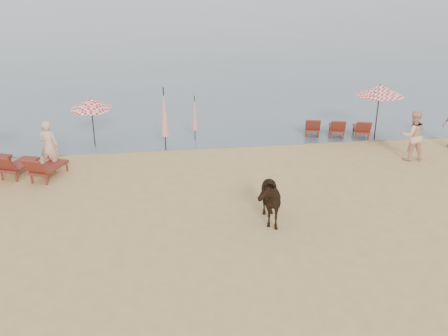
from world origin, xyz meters
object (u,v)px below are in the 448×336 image
at_px(beachgoer_right_a, 413,136).
at_px(beachgoer_left, 49,146).
at_px(umbrella_open_right, 380,90).
at_px(umbrella_closed_right, 195,113).
at_px(lounger_cluster_right, 337,127).
at_px(lounger_cluster_left, 1,163).
at_px(umbrella_open_left_b, 91,104).
at_px(cow, 266,197).
at_px(umbrella_closed_left, 164,112).

bearing_deg(beachgoer_right_a, beachgoer_left, 0.56).
bearing_deg(umbrella_open_right, umbrella_closed_right, 152.99).
relative_size(lounger_cluster_right, umbrella_closed_right, 1.58).
distance_m(lounger_cluster_right, umbrella_closed_right, 6.29).
bearing_deg(lounger_cluster_left, umbrella_open_left_b, 64.39).
height_order(umbrella_open_left_b, beachgoer_left, umbrella_open_left_b).
bearing_deg(lounger_cluster_right, beachgoer_right_a, -44.04).
xyz_separation_m(lounger_cluster_right, beachgoer_right_a, (1.79, -3.20, 0.56)).
xyz_separation_m(lounger_cluster_left, cow, (8.54, -4.80, 0.29)).
distance_m(cow, beachgoer_left, 8.45).
relative_size(lounger_cluster_right, umbrella_open_left_b, 1.45).
xyz_separation_m(umbrella_closed_right, beachgoer_left, (-5.50, -2.85, -0.25)).
xyz_separation_m(lounger_cluster_right, umbrella_open_right, (1.47, -0.66, 1.77)).
relative_size(umbrella_open_left_b, beachgoer_left, 1.11).
distance_m(umbrella_open_right, cow, 9.38).
xyz_separation_m(lounger_cluster_right, umbrella_closed_left, (-7.53, -0.81, 1.18)).
bearing_deg(umbrella_open_left_b, cow, -34.56).
distance_m(umbrella_closed_left, cow, 7.17).
xyz_separation_m(lounger_cluster_right, umbrella_open_left_b, (-10.43, 0.09, 1.42)).
bearing_deg(umbrella_open_left_b, umbrella_closed_left, 1.80).
distance_m(umbrella_closed_right, beachgoer_left, 6.20).
relative_size(umbrella_closed_left, beachgoer_right_a, 1.34).
distance_m(lounger_cluster_right, umbrella_open_left_b, 10.53).
bearing_deg(cow, umbrella_open_left_b, 127.37).
relative_size(lounger_cluster_left, beachgoer_left, 2.39).
bearing_deg(umbrella_closed_left, umbrella_open_left_b, 162.90).
height_order(umbrella_open_left_b, umbrella_closed_left, umbrella_closed_left).
xyz_separation_m(umbrella_closed_left, beachgoer_left, (-4.20, -1.67, -0.65)).
xyz_separation_m(umbrella_open_left_b, umbrella_closed_left, (2.90, -0.89, -0.24)).
height_order(umbrella_closed_left, cow, umbrella_closed_left).
xyz_separation_m(umbrella_closed_right, cow, (1.36, -7.79, -0.46)).
xyz_separation_m(lounger_cluster_left, beachgoer_left, (1.69, 0.14, 0.49)).
bearing_deg(lounger_cluster_left, umbrella_closed_left, 39.33).
distance_m(lounger_cluster_right, beachgoer_left, 12.00).
xyz_separation_m(umbrella_open_left_b, umbrella_open_right, (11.91, -0.75, 0.34)).
relative_size(umbrella_closed_left, beachgoer_left, 1.36).
bearing_deg(beachgoer_right_a, cow, 35.93).
relative_size(umbrella_open_left_b, umbrella_closed_right, 1.09).
bearing_deg(beachgoer_left, umbrella_closed_left, -142.19).
distance_m(lounger_cluster_right, beachgoer_right_a, 3.71).
height_order(umbrella_closed_left, umbrella_closed_right, umbrella_closed_left).
bearing_deg(beachgoer_right_a, lounger_cluster_right, -57.23).
xyz_separation_m(lounger_cluster_left, umbrella_closed_right, (7.19, 2.99, 0.74)).
bearing_deg(lounger_cluster_left, umbrella_open_right, 29.70).
relative_size(lounger_cluster_left, lounger_cluster_right, 1.48).
relative_size(lounger_cluster_left, umbrella_open_left_b, 2.15).
relative_size(lounger_cluster_left, umbrella_closed_right, 2.34).
bearing_deg(lounger_cluster_left, umbrella_closed_right, 44.79).
bearing_deg(umbrella_closed_left, lounger_cluster_left, -162.89).
relative_size(beachgoer_left, beachgoer_right_a, 0.98).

